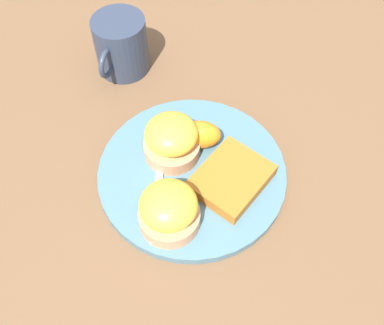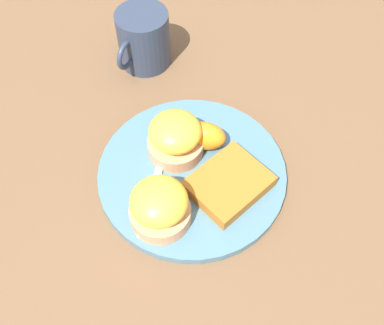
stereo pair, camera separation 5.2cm
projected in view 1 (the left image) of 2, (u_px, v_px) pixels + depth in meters
ground_plane at (192, 176)px, 0.63m from camera, size 1.10×1.10×0.00m
plate at (192, 173)px, 0.62m from camera, size 0.26×0.26×0.01m
sandwich_benedict_left at (172, 140)px, 0.61m from camera, size 0.08×0.08×0.07m
sandwich_benedict_right at (168, 210)px, 0.55m from camera, size 0.08×0.08×0.07m
hashbrown_patty at (231, 179)px, 0.60m from camera, size 0.12×0.11×0.02m
orange_wedge at (200, 135)px, 0.62m from camera, size 0.05×0.07×0.04m
fork at (160, 167)px, 0.62m from camera, size 0.20×0.08×0.00m
cup at (121, 45)px, 0.71m from camera, size 0.11×0.08×0.09m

